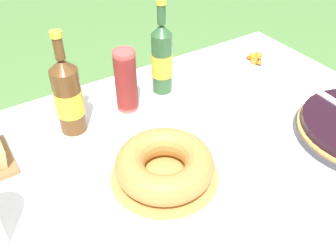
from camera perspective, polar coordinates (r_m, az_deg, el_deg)
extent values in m
cube|color=#A87A47|center=(1.06, 4.99, -7.90)|extent=(1.53, 1.19, 0.03)
cylinder|color=#A87A47|center=(1.98, 11.81, 1.97)|extent=(0.06, 0.06, 0.74)
cube|color=white|center=(1.05, 5.05, -7.15)|extent=(1.54, 1.20, 0.00)
cube|color=white|center=(1.49, -8.77, 5.48)|extent=(1.54, 0.00, 0.10)
cylinder|color=tan|center=(1.03, -0.52, -7.57)|extent=(0.30, 0.30, 0.01)
torus|color=#BC7F3D|center=(1.00, -0.53, -5.87)|extent=(0.27, 0.27, 0.08)
cylinder|color=#E04C47|center=(1.26, -6.24, 4.56)|extent=(0.07, 0.07, 0.09)
cylinder|color=#E04C47|center=(1.25, -6.28, 5.05)|extent=(0.07, 0.07, 0.09)
cylinder|color=#E04C47|center=(1.24, -6.32, 5.55)|extent=(0.07, 0.07, 0.09)
cylinder|color=#E04C47|center=(1.24, -6.36, 6.06)|extent=(0.07, 0.07, 0.09)
cylinder|color=#E04C47|center=(1.23, -6.41, 6.57)|extent=(0.07, 0.07, 0.09)
cylinder|color=#E04C47|center=(1.22, -6.45, 7.08)|extent=(0.07, 0.07, 0.09)
cylinder|color=#E04C47|center=(1.22, -6.49, 7.61)|extent=(0.07, 0.07, 0.09)
cylinder|color=#E04C47|center=(1.21, -6.54, 8.13)|extent=(0.07, 0.07, 0.09)
cylinder|color=#E04C47|center=(1.20, -6.58, 8.67)|extent=(0.07, 0.07, 0.09)
cylinder|color=#E04C47|center=(1.20, -6.63, 9.20)|extent=(0.07, 0.07, 0.09)
torus|color=#E04C47|center=(1.18, -6.80, 11.22)|extent=(0.07, 0.07, 0.01)
cylinder|color=#2D562D|center=(1.31, -0.94, 9.50)|extent=(0.07, 0.07, 0.22)
cylinder|color=yellow|center=(1.32, -0.94, 9.34)|extent=(0.07, 0.07, 0.08)
cone|color=#2D562D|center=(1.26, -1.00, 14.53)|extent=(0.07, 0.07, 0.04)
cylinder|color=#2D562D|center=(1.24, -1.02, 16.67)|extent=(0.03, 0.03, 0.06)
cylinder|color=gold|center=(1.22, -1.05, 18.43)|extent=(0.03, 0.03, 0.02)
cylinder|color=brown|center=(1.16, -14.83, 3.71)|extent=(0.08, 0.08, 0.21)
cylinder|color=yellow|center=(1.17, -14.79, 3.54)|extent=(0.09, 0.09, 0.08)
cone|color=brown|center=(1.10, -15.87, 9.01)|extent=(0.08, 0.08, 0.04)
cylinder|color=brown|center=(1.08, -16.34, 11.33)|extent=(0.03, 0.03, 0.06)
cylinder|color=gold|center=(1.06, -16.73, 13.27)|extent=(0.03, 0.03, 0.02)
cylinder|color=white|center=(1.59, 12.79, 9.71)|extent=(0.20, 0.20, 0.01)
torus|color=white|center=(1.58, 12.83, 9.96)|extent=(0.19, 0.19, 0.01)
cone|color=#CA6B21|center=(1.58, 12.93, 10.40)|extent=(0.04, 0.04, 0.04)
cone|color=#AC4911|center=(1.58, 12.30, 10.36)|extent=(0.04, 0.03, 0.02)
cone|color=#B66818|center=(1.54, 13.77, 9.51)|extent=(0.03, 0.03, 0.03)
cone|color=#B96516|center=(1.57, 13.26, 9.93)|extent=(0.05, 0.05, 0.04)
cone|color=orange|center=(1.57, 13.17, 10.49)|extent=(0.04, 0.05, 0.04)
cone|color=#B8691C|center=(1.58, 13.92, 10.52)|extent=(0.04, 0.05, 0.05)
cone|color=#BB641F|center=(1.55, 13.26, 9.73)|extent=(0.05, 0.05, 0.05)
cone|color=#B75F0D|center=(1.58, 12.53, 10.37)|extent=(0.04, 0.04, 0.04)
cone|color=#BF6A0C|center=(1.59, 13.44, 10.76)|extent=(0.03, 0.03, 0.02)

